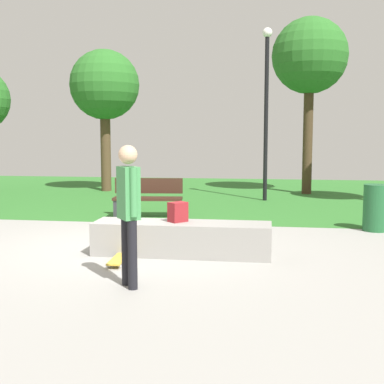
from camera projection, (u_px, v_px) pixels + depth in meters
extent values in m
plane|color=gray|center=(122.00, 247.00, 8.74)|extent=(28.00, 28.00, 0.00)
cube|color=#2D6B28|center=(192.00, 193.00, 16.77)|extent=(26.60, 11.66, 0.01)
cube|color=gray|center=(182.00, 238.00, 8.14)|extent=(2.85, 0.71, 0.53)
cube|color=maroon|center=(178.00, 212.00, 8.15)|extent=(0.34, 0.34, 0.32)
cylinder|color=black|center=(132.00, 255.00, 6.29)|extent=(0.12, 0.12, 0.87)
cylinder|color=black|center=(126.00, 251.00, 6.48)|extent=(0.12, 0.12, 0.87)
cube|color=#3F8C4C|center=(128.00, 193.00, 6.30)|extent=(0.35, 0.38, 0.66)
cylinder|color=#3F8C4C|center=(133.00, 192.00, 6.14)|extent=(0.09, 0.09, 0.60)
cylinder|color=#3F8C4C|center=(124.00, 190.00, 6.44)|extent=(0.09, 0.09, 0.60)
sphere|color=tan|center=(128.00, 155.00, 6.24)|extent=(0.24, 0.24, 0.24)
cube|color=gold|center=(119.00, 258.00, 7.63)|extent=(0.24, 0.81, 0.02)
cylinder|color=silver|center=(120.00, 266.00, 7.35)|extent=(0.03, 0.06, 0.06)
cylinder|color=silver|center=(109.00, 266.00, 7.36)|extent=(0.03, 0.06, 0.06)
cylinder|color=silver|center=(128.00, 257.00, 7.90)|extent=(0.03, 0.06, 0.06)
cylinder|color=silver|center=(118.00, 257.00, 7.92)|extent=(0.03, 0.06, 0.06)
cube|color=#331E14|center=(148.00, 199.00, 11.75)|extent=(1.64, 0.61, 0.06)
cube|color=#331E14|center=(149.00, 186.00, 11.94)|extent=(1.60, 0.23, 0.36)
cube|color=#2D2D33|center=(179.00, 208.00, 11.75)|extent=(0.12, 0.40, 0.45)
cube|color=#2D2D33|center=(117.00, 208.00, 11.81)|extent=(0.12, 0.40, 0.45)
cylinder|color=#4C3823|center=(106.00, 149.00, 17.33)|extent=(0.34, 0.34, 2.91)
sphere|color=#286623|center=(105.00, 85.00, 17.09)|extent=(2.35, 2.35, 2.35)
cylinder|color=#42301E|center=(308.00, 137.00, 16.44)|extent=(0.31, 0.31, 3.72)
sphere|color=#286623|center=(310.00, 56.00, 16.15)|extent=(2.42, 2.42, 2.42)
cylinder|color=black|center=(266.00, 120.00, 14.67)|extent=(0.12, 0.12, 4.70)
sphere|color=silver|center=(267.00, 33.00, 14.40)|extent=(0.28, 0.28, 0.28)
cylinder|color=#1E592D|center=(376.00, 208.00, 10.15)|extent=(0.49, 0.49, 0.94)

